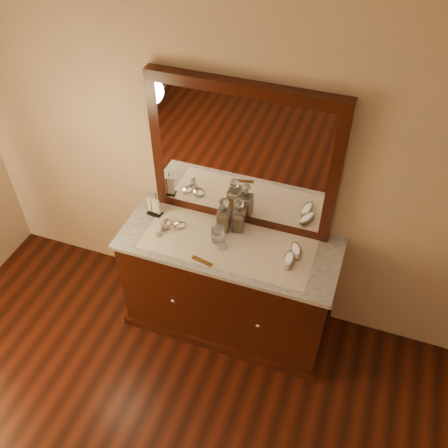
{
  "coord_description": "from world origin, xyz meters",
  "views": [
    {
      "loc": [
        0.72,
        -0.17,
        3.12
      ],
      "look_at": [
        0.0,
        1.85,
        1.1
      ],
      "focal_mm": 39.53,
      "sensor_mm": 36.0,
      "label": 1
    }
  ],
  "objects": [
    {
      "name": "hand_mirror_outer",
      "position": [
        -0.46,
        1.96,
        0.86
      ],
      "size": [
        0.07,
        0.19,
        0.02
      ],
      "color": "silver",
      "rests_on": "lace_runner"
    },
    {
      "name": "marble_top",
      "position": [
        0.0,
        1.96,
        0.83
      ],
      "size": [
        1.44,
        0.59,
        0.03
      ],
      "primitive_type": "cube",
      "color": "white",
      "rests_on": "dresser_cabinet"
    },
    {
      "name": "decanter_right",
      "position": [
        0.02,
        2.08,
        0.96
      ],
      "size": [
        0.09,
        0.09,
        0.27
      ],
      "color": "#8E5614",
      "rests_on": "lace_runner"
    },
    {
      "name": "napkin_rack",
      "position": [
        -0.57,
        2.04,
        0.91
      ],
      "size": [
        0.11,
        0.08,
        0.16
      ],
      "color": "black",
      "rests_on": "marble_top"
    },
    {
      "name": "mirror_glass",
      "position": [
        0.0,
        2.17,
        1.35
      ],
      "size": [
        1.06,
        0.01,
        0.86
      ],
      "primitive_type": "cube",
      "color": "white",
      "rests_on": "marble_top"
    },
    {
      "name": "brush_far",
      "position": [
        0.43,
        2.0,
        0.87
      ],
      "size": [
        0.11,
        0.16,
        0.04
      ],
      "color": "#9A825E",
      "rests_on": "lace_runner"
    },
    {
      "name": "comb",
      "position": [
        -0.1,
        1.74,
        0.86
      ],
      "size": [
        0.15,
        0.05,
        0.01
      ],
      "primitive_type": "cube",
      "rotation": [
        0.0,
        0.0,
        -0.2
      ],
      "color": "brown",
      "rests_on": "lace_runner"
    },
    {
      "name": "mirror_frame",
      "position": [
        0.0,
        2.2,
        1.35
      ],
      "size": [
        1.2,
        0.08,
        1.0
      ],
      "primitive_type": "cube",
      "color": "black",
      "rests_on": "marble_top"
    },
    {
      "name": "dresser_cabinet",
      "position": [
        0.0,
        1.96,
        0.41
      ],
      "size": [
        1.4,
        0.55,
        0.82
      ],
      "primitive_type": "cube",
      "color": "black",
      "rests_on": "floor"
    },
    {
      "name": "pin_dish",
      "position": [
        -0.03,
        1.9,
        0.86
      ],
      "size": [
        0.08,
        0.08,
        0.01
      ],
      "primitive_type": "cylinder",
      "rotation": [
        0.0,
        0.0,
        -0.01
      ],
      "color": "white",
      "rests_on": "lace_runner"
    },
    {
      "name": "knob_left",
      "position": [
        -0.3,
        1.67,
        0.45
      ],
      "size": [
        0.04,
        0.04,
        0.04
      ],
      "primitive_type": "sphere",
      "color": "silver",
      "rests_on": "dresser_cabinet"
    },
    {
      "name": "dresser_plinth",
      "position": [
        0.0,
        1.96,
        0.04
      ],
      "size": [
        1.46,
        0.59,
        0.08
      ],
      "primitive_type": "cube",
      "color": "black",
      "rests_on": "floor"
    },
    {
      "name": "tumblers",
      "position": [
        -0.07,
        1.94,
        0.9
      ],
      "size": [
        0.09,
        0.09,
        0.1
      ],
      "color": "white",
      "rests_on": "lace_runner"
    },
    {
      "name": "brush_near",
      "position": [
        0.41,
        1.9,
        0.88
      ],
      "size": [
        0.09,
        0.16,
        0.04
      ],
      "color": "#9A825E",
      "rests_on": "lace_runner"
    },
    {
      "name": "hand_mirror_inner",
      "position": [
        -0.38,
        1.96,
        0.86
      ],
      "size": [
        0.18,
        0.19,
        0.02
      ],
      "color": "silver",
      "rests_on": "lace_runner"
    },
    {
      "name": "decanter_left",
      "position": [
        -0.07,
        2.06,
        0.96
      ],
      "size": [
        0.09,
        0.09,
        0.26
      ],
      "color": "#8E5614",
      "rests_on": "lace_runner"
    },
    {
      "name": "lace_runner",
      "position": [
        0.0,
        1.94,
        0.85
      ],
      "size": [
        1.1,
        0.45,
        0.0
      ],
      "primitive_type": "cube",
      "color": "white",
      "rests_on": "marble_top"
    },
    {
      "name": "knob_right",
      "position": [
        0.3,
        1.67,
        0.45
      ],
      "size": [
        0.04,
        0.04,
        0.04
      ],
      "primitive_type": "sphere",
      "color": "silver",
      "rests_on": "dresser_cabinet"
    }
  ]
}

